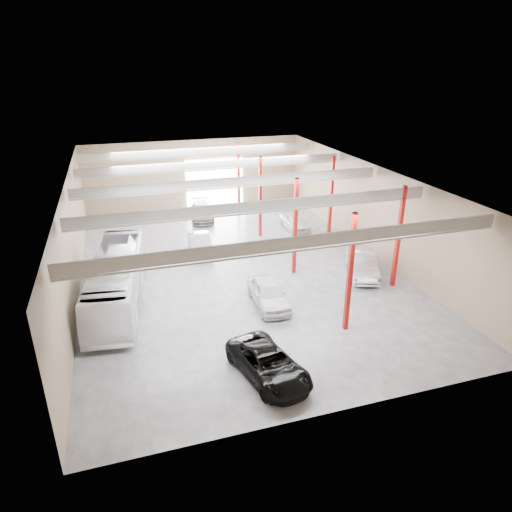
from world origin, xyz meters
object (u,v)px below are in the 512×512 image
car_row_b (200,244)px  car_right_far (295,221)px  coach_bus (117,280)px  black_sedan (268,364)px  car_row_c (202,212)px  car_row_a (268,293)px  car_right_near (362,263)px

car_row_b → car_right_far: 9.78m
coach_bus → black_sedan: coach_bus is taller
black_sedan → car_row_c: 24.83m
car_right_far → car_row_c: bearing=146.4°
black_sedan → car_row_c: car_row_c is taller
black_sedan → coach_bus: bearing=111.4°
black_sedan → car_row_a: bearing=58.4°
car_row_a → car_right_far: 14.34m
black_sedan → car_right_far: car_right_far is taller
car_row_c → car_right_far: 9.27m
car_right_near → car_right_far: car_right_near is taller
coach_bus → car_row_a: 9.53m
car_row_b → car_right_near: size_ratio=0.89×
car_right_near → car_right_far: 10.43m
black_sedan → car_row_b: 16.45m
car_row_b → car_row_c: (1.79, 8.32, 0.01)m
car_row_a → car_right_far: bearing=63.7°
coach_bus → black_sedan: size_ratio=2.23×
car_row_b → car_right_far: bearing=20.3°
car_row_b → car_right_far: (9.33, 2.93, 0.02)m
car_row_b → car_right_near: 12.72m
car_row_c → car_row_b: bearing=-94.2°
coach_bus → car_right_near: 16.84m
black_sedan → car_row_c: (1.63, 24.77, 0.04)m
car_right_far → coach_bus: bearing=-147.0°
coach_bus → car_row_b: (6.50, 6.60, -0.87)m
car_row_a → car_right_far: car_row_a is taller
black_sedan → car_row_a: size_ratio=1.10×
car_row_a → car_row_b: size_ratio=1.05×
black_sedan → car_right_near: 13.55m
car_right_near → car_row_a: bearing=-144.4°
coach_bus → car_row_a: bearing=-11.3°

